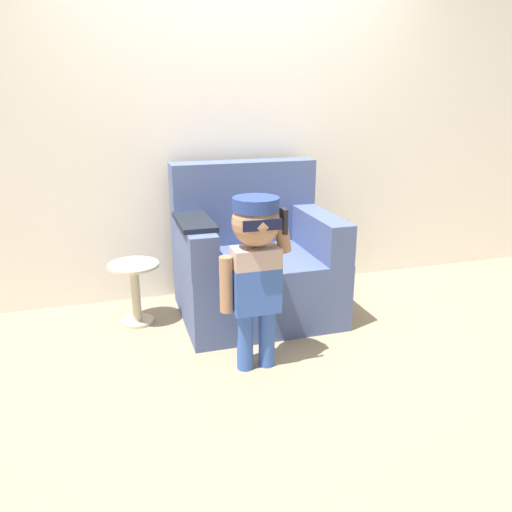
{
  "coord_description": "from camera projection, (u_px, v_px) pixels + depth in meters",
  "views": [
    {
      "loc": [
        -0.92,
        -2.85,
        1.46
      ],
      "look_at": [
        -0.11,
        -0.15,
        0.54
      ],
      "focal_mm": 35.0,
      "sensor_mm": 36.0,
      "label": 1
    }
  ],
  "objects": [
    {
      "name": "ground_plane",
      "position": [
        265.0,
        325.0,
        3.3
      ],
      "size": [
        10.0,
        10.0,
        0.0
      ],
      "primitive_type": "plane",
      "color": "#998466"
    },
    {
      "name": "wall_back",
      "position": [
        235.0,
        117.0,
        3.55
      ],
      "size": [
        10.0,
        0.05,
        2.6
      ],
      "color": "silver",
      "rests_on": "ground_plane"
    },
    {
      "name": "armchair",
      "position": [
        253.0,
        262.0,
        3.4
      ],
      "size": [
        1.03,
        0.86,
        1.01
      ],
      "color": "#475684",
      "rests_on": "ground_plane"
    },
    {
      "name": "side_table",
      "position": [
        135.0,
        287.0,
        3.26
      ],
      "size": [
        0.33,
        0.33,
        0.42
      ],
      "color": "beige",
      "rests_on": "ground_plane"
    },
    {
      "name": "person_child",
      "position": [
        255.0,
        258.0,
        2.6
      ],
      "size": [
        0.39,
        0.29,
        0.96
      ],
      "color": "#3356AD",
      "rests_on": "ground_plane"
    }
  ]
}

